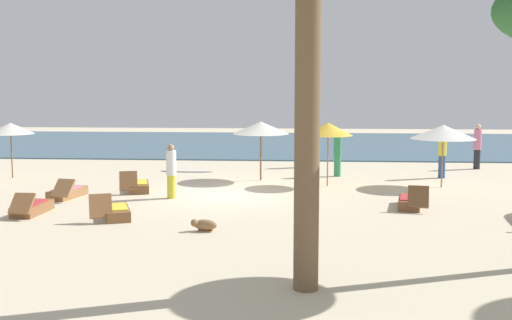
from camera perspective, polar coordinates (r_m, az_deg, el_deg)
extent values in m
plane|color=beige|center=(20.42, -2.68, -3.17)|extent=(60.00, 60.00, 0.00)
cube|color=#3D6075|center=(37.21, 0.37, 1.47)|extent=(48.00, 16.00, 0.06)
cylinder|color=brown|center=(23.34, 0.43, 0.75)|extent=(0.06, 0.06, 2.13)
cone|color=silver|center=(23.27, 0.43, 2.92)|extent=(2.06, 2.06, 0.45)
cylinder|color=brown|center=(25.69, -21.09, 0.76)|extent=(0.05, 0.05, 2.04)
cone|color=silver|center=(25.62, -21.17, 2.67)|extent=(1.72, 1.72, 0.42)
cylinder|color=olive|center=(22.68, 16.37, 0.26)|extent=(0.05, 0.05, 2.11)
cone|color=white|center=(22.60, 16.44, 2.44)|extent=(2.20, 2.20, 0.48)
cylinder|color=olive|center=(22.19, 6.45, 0.43)|extent=(0.05, 0.05, 2.17)
cone|color=gold|center=(22.11, 6.48, 2.78)|extent=(1.70, 1.70, 0.44)
cube|color=olive|center=(20.82, -16.55, -2.87)|extent=(0.88, 1.59, 0.28)
cube|color=olive|center=(20.10, -16.90, -2.43)|extent=(0.66, 0.61, 0.51)
cube|color=#D17299|center=(20.80, -16.56, -2.45)|extent=(0.71, 1.13, 0.03)
cube|color=brown|center=(18.62, -19.42, -4.12)|extent=(0.67, 1.53, 0.28)
cube|color=brown|center=(17.93, -20.25, -3.68)|extent=(0.59, 0.54, 0.51)
cube|color=#BF3338|center=(18.59, -19.44, -3.65)|extent=(0.56, 1.07, 0.03)
cube|color=brown|center=(21.52, -10.42, -2.38)|extent=(0.97, 1.60, 0.28)
cube|color=brown|center=(20.88, -11.38, -1.84)|extent=(0.64, 0.49, 0.61)
cube|color=yellow|center=(21.50, -10.43, -1.97)|extent=(0.76, 1.15, 0.03)
cube|color=brown|center=(17.42, -12.34, -4.62)|extent=(1.08, 1.61, 0.28)
cube|color=brown|center=(16.82, -13.78, -4.03)|extent=(0.66, 0.54, 0.60)
cube|color=yellow|center=(17.39, -12.35, -4.12)|extent=(0.84, 1.16, 0.03)
cube|color=brown|center=(18.93, 13.58, -3.74)|extent=(0.86, 1.58, 0.28)
cube|color=brown|center=(18.23, 14.35, -3.21)|extent=(0.63, 0.49, 0.59)
cube|color=#BF3338|center=(18.90, 13.59, -3.28)|extent=(0.69, 1.13, 0.03)
cylinder|color=#338C59|center=(24.64, 7.31, -0.53)|extent=(0.33, 0.33, 0.81)
cylinder|color=#338C59|center=(24.54, 7.34, 1.38)|extent=(0.39, 0.39, 0.84)
sphere|color=beige|center=(24.50, 7.36, 2.60)|extent=(0.23, 0.23, 0.23)
cylinder|color=#2D4C8C|center=(25.02, 16.33, -0.59)|extent=(0.36, 0.36, 0.85)
cylinder|color=yellow|center=(24.92, 16.39, 1.39)|extent=(0.42, 0.42, 0.89)
sphere|color=#A37556|center=(24.88, 16.44, 2.66)|extent=(0.24, 0.24, 0.24)
cylinder|color=#338C59|center=(27.23, 5.26, 0.18)|extent=(0.32, 0.32, 0.78)
cylinder|color=#338C59|center=(27.15, 5.28, 1.85)|extent=(0.38, 0.38, 0.81)
sphere|color=brown|center=(27.11, 5.29, 2.92)|extent=(0.22, 0.22, 0.22)
cylinder|color=#26262D|center=(28.07, 19.20, 0.06)|extent=(0.26, 0.26, 0.81)
cylinder|color=#D17299|center=(27.99, 19.27, 1.75)|extent=(0.31, 0.31, 0.85)
sphere|color=beige|center=(27.95, 19.31, 2.82)|extent=(0.23, 0.23, 0.23)
cylinder|color=yellow|center=(19.97, -7.59, -2.39)|extent=(0.31, 0.31, 0.73)
cylinder|color=white|center=(19.87, -7.62, -0.26)|extent=(0.36, 0.36, 0.76)
sphere|color=#A37556|center=(19.81, -7.64, 1.10)|extent=(0.21, 0.21, 0.21)
cylinder|color=brown|center=(10.80, 4.63, 4.26)|extent=(0.44, 0.44, 6.17)
cube|color=olive|center=(15.56, -4.57, -6.33)|extent=(0.38, 0.24, 0.04)
ellipsoid|color=olive|center=(15.52, -4.57, -5.82)|extent=(0.62, 0.35, 0.26)
sphere|color=olive|center=(15.51, -5.55, -5.64)|extent=(0.18, 0.18, 0.18)
ellipsoid|color=silver|center=(25.93, -6.19, -0.96)|extent=(2.20, 0.58, 0.07)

